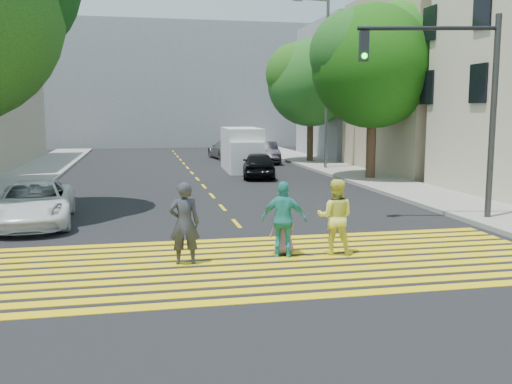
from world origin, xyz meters
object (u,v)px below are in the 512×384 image
object	(u,v)px
pedestrian_child	(283,226)
silver_car	(227,149)
tree_right_near	(375,60)
pedestrian_extra	(284,219)
dark_car_parked	(265,152)
pedestrian_man	(184,223)
dark_car_near	(259,165)
tree_right_far	(312,78)
white_van	(242,151)
pedestrian_woman	(335,217)
traffic_signal	(456,89)
white_sedan	(34,203)

from	to	relation	value
pedestrian_child	silver_car	world-z (taller)	silver_car
tree_right_near	pedestrian_extra	world-z (taller)	tree_right_near
pedestrian_extra	silver_car	xyz separation A→B (m)	(2.97, 28.32, -0.21)
pedestrian_extra	dark_car_parked	distance (m)	24.91
pedestrian_man	pedestrian_child	world-z (taller)	pedestrian_man
tree_right_near	dark_car_near	xyz separation A→B (m)	(-5.36, 2.19, -5.25)
tree_right_far	pedestrian_man	xyz separation A→B (m)	(-10.39, -24.18, -4.68)
tree_right_near	tree_right_far	xyz separation A→B (m)	(-0.10, 10.05, -0.33)
tree_right_far	white_van	size ratio (longest dim) A/B	1.56
pedestrian_man	pedestrian_woman	bearing A→B (deg)	-174.28
tree_right_far	pedestrian_child	xyz separation A→B (m)	(-7.98, -23.72, -4.94)
silver_car	traffic_signal	world-z (taller)	traffic_signal
silver_car	white_van	distance (m)	8.43
pedestrian_man	pedestrian_child	xyz separation A→B (m)	(2.41, 0.46, -0.26)
traffic_signal	pedestrian_extra	bearing A→B (deg)	-140.25
pedestrian_child	white_van	xyz separation A→B (m)	(2.53, 19.62, 0.50)
traffic_signal	pedestrian_man	bearing A→B (deg)	-146.07
pedestrian_woman	tree_right_near	bearing A→B (deg)	-94.46
pedestrian_child	dark_car_near	world-z (taller)	dark_car_near
pedestrian_man	dark_car_parked	world-z (taller)	pedestrian_man
dark_car_near	white_sedan	bearing A→B (deg)	59.37
pedestrian_extra	dark_car_near	distance (m)	16.39
pedestrian_extra	traffic_signal	bearing A→B (deg)	-131.57
tree_right_far	pedestrian_woman	bearing A→B (deg)	-105.73
white_sedan	white_van	size ratio (longest dim) A/B	0.89
silver_car	traffic_signal	bearing A→B (deg)	90.11
pedestrian_child	white_sedan	xyz separation A→B (m)	(-6.54, 5.03, -0.02)
tree_right_near	pedestrian_child	size ratio (longest dim) A/B	6.47
white_sedan	dark_car_near	world-z (taller)	dark_car_near
dark_car_parked	white_van	world-z (taller)	white_van
tree_right_near	pedestrian_extra	distance (m)	16.93
pedestrian_woman	silver_car	size ratio (longest dim) A/B	0.38
tree_right_near	pedestrian_extra	xyz separation A→B (m)	(-8.14, -13.96, -5.04)
tree_right_near	dark_car_near	distance (m)	7.82
pedestrian_woman	white_van	distance (m)	19.94
white_van	traffic_signal	size ratio (longest dim) A/B	0.84
tree_right_far	dark_car_parked	xyz separation A→B (m)	(-3.07, 0.40, -4.90)
dark_car_near	pedestrian_man	bearing A→B (deg)	82.45
pedestrian_man	pedestrian_extra	distance (m)	2.36
tree_right_near	dark_car_parked	world-z (taller)	tree_right_near
pedestrian_child	silver_car	bearing A→B (deg)	-113.27
tree_right_far	pedestrian_extra	xyz separation A→B (m)	(-8.04, -24.02, -4.71)
tree_right_near	traffic_signal	distance (m)	11.05
pedestrian_man	white_van	xyz separation A→B (m)	(4.95, 20.08, 0.24)
white_van	traffic_signal	world-z (taller)	traffic_signal
pedestrian_woman	traffic_signal	bearing A→B (deg)	-125.22
pedestrian_woman	white_van	xyz separation A→B (m)	(1.32, 19.89, 0.26)
white_van	tree_right_far	bearing A→B (deg)	39.74
pedestrian_man	white_sedan	distance (m)	6.87
white_sedan	white_van	xyz separation A→B (m)	(9.07, 14.59, 0.51)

